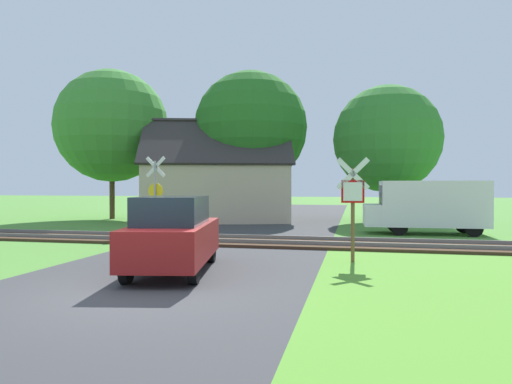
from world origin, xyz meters
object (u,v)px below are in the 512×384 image
stop_sign_near (353,200)px  tree_center (251,128)px  tree_right (387,139)px  parked_car (174,234)px  house (217,189)px  mail_truck (428,205)px  crossing_sign_far (155,190)px  tree_left (112,126)px

stop_sign_near → tree_center: 16.60m
tree_right → parked_car: bearing=-109.5°
house → tree_center: size_ratio=1.08×
stop_sign_near → tree_center: bearing=-66.7°
mail_truck → parked_car: 12.48m
tree_center → parked_car: (2.11, -17.21, -4.68)m
stop_sign_near → house: (-7.88, 13.37, 0.22)m
crossing_sign_far → mail_truck: 11.44m
stop_sign_near → mail_truck: size_ratio=0.56×
stop_sign_near → tree_right: (1.82, 14.39, 3.05)m
stop_sign_near → crossing_sign_far: bearing=-32.6°
house → tree_center: tree_center is taller
stop_sign_near → house: house is taller
house → tree_left: bearing=164.3°
tree_center → mail_truck: 12.38m
stop_sign_near → parked_car: (-4.09, -2.32, -0.75)m
tree_right → tree_left: tree_left is taller
tree_right → mail_truck: (1.24, -6.49, -3.45)m
crossing_sign_far → tree_center: (1.86, 9.60, 3.70)m
tree_right → mail_truck: 7.46m
tree_right → tree_left: size_ratio=0.84×
tree_left → mail_truck: (17.69, -5.41, -4.49)m
tree_right → tree_left: (-16.45, -1.09, 1.04)m
tree_center → tree_left: 8.58m
house → tree_center: (1.68, 1.52, 3.72)m
stop_sign_near → crossing_sign_far: (-8.06, 5.28, 0.23)m
stop_sign_near → house: bearing=-58.8°
house → tree_left: (-6.76, -0.06, 3.87)m
house → tree_center: bearing=26.0°
tree_center → parked_car: tree_center is taller
tree_center → mail_truck: tree_center is taller
crossing_sign_far → tree_right: (9.88, 9.11, 2.82)m
crossing_sign_far → house: house is taller
tree_right → house: bearing=-173.9°
tree_left → mail_truck: size_ratio=1.85×
crossing_sign_far → tree_center: size_ratio=0.36×
stop_sign_near → tree_right: 14.82m
tree_right → parked_car: tree_right is taller
mail_truck → house: bearing=61.7°
mail_truck → parked_car: bearing=143.3°
crossing_sign_far → mail_truck: crossing_sign_far is taller
parked_car → crossing_sign_far: bearing=107.2°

